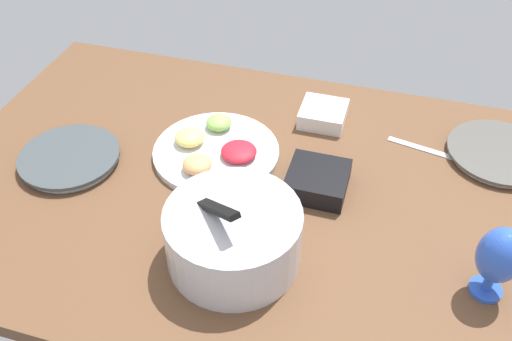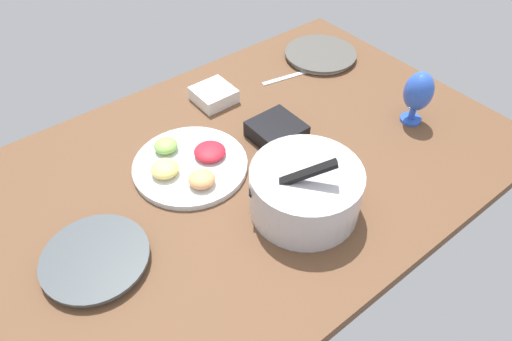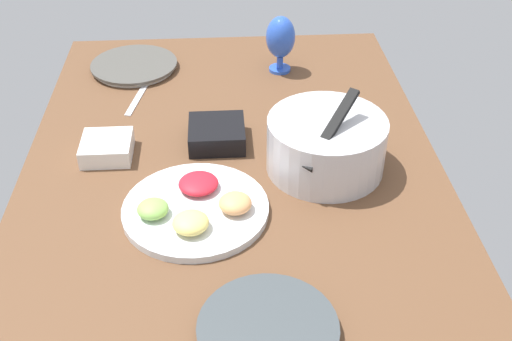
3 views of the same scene
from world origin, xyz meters
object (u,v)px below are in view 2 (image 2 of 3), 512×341
object	(u,v)px
mixing_bowl	(305,189)
fruit_platter	(189,164)
square_bowl_black	(277,130)
dinner_plate_right	(96,259)
hurricane_glass_blue	(418,93)
dinner_plate_left	(320,55)
square_bowl_white	(214,94)

from	to	relation	value
mixing_bowl	fruit_platter	size ratio (longest dim) A/B	0.87
square_bowl_black	mixing_bowl	bearing A→B (deg)	64.18
square_bowl_black	dinner_plate_right	bearing A→B (deg)	7.49
hurricane_glass_blue	square_bowl_black	size ratio (longest dim) A/B	1.23
square_bowl_black	fruit_platter	bearing A→B (deg)	-10.15
fruit_platter	square_bowl_black	world-z (taller)	fruit_platter
dinner_plate_left	square_bowl_white	distance (cm)	47.39
square_bowl_white	dinner_plate_left	bearing A→B (deg)	177.22
fruit_platter	hurricane_glass_blue	size ratio (longest dim) A/B	1.85
dinner_plate_right	hurricane_glass_blue	world-z (taller)	hurricane_glass_blue
dinner_plate_right	fruit_platter	size ratio (longest dim) A/B	0.78
mixing_bowl	square_bowl_white	world-z (taller)	mixing_bowl
square_bowl_white	fruit_platter	bearing A→B (deg)	43.20
dinner_plate_right	square_bowl_white	size ratio (longest dim) A/B	2.07
dinner_plate_left	fruit_platter	bearing A→B (deg)	15.92
mixing_bowl	fruit_platter	distance (cm)	35.46
dinner_plate_left	hurricane_glass_blue	world-z (taller)	hurricane_glass_blue
dinner_plate_left	square_bowl_black	world-z (taller)	square_bowl_black
mixing_bowl	hurricane_glass_blue	distance (cm)	52.58
dinner_plate_right	square_bowl_black	distance (cm)	63.71
fruit_platter	hurricane_glass_blue	world-z (taller)	hurricane_glass_blue
square_bowl_white	hurricane_glass_blue	bearing A→B (deg)	132.22
hurricane_glass_blue	dinner_plate_left	bearing A→B (deg)	-94.78
dinner_plate_left	dinner_plate_right	size ratio (longest dim) A/B	1.05
fruit_platter	square_bowl_black	distance (cm)	28.75
fruit_platter	hurricane_glass_blue	bearing A→B (deg)	159.53
dinner_plate_left	mixing_bowl	xyz separation A→B (cm)	(55.93, 51.75, 6.20)
dinner_plate_left	fruit_platter	world-z (taller)	fruit_platter
fruit_platter	square_bowl_white	world-z (taller)	fruit_platter
square_bowl_black	square_bowl_white	bearing A→B (deg)	-81.55
dinner_plate_right	fruit_platter	distance (cm)	37.36
dinner_plate_left	mixing_bowl	distance (cm)	76.45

